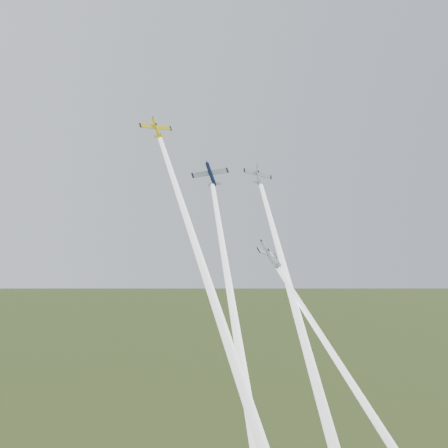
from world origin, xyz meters
The scene contains 8 objects.
plane_yellow centered at (-10.83, 3.84, 112.74)m, with size 7.47×7.41×1.17m, color yellow, non-canonical shape.
smoke_trail_yellow centered at (-12.89, -20.15, 79.08)m, with size 2.13×2.13×76.38m, color white, non-canonical shape.
plane_navy centered at (1.69, 1.39, 103.37)m, with size 8.50×8.44×1.33m, color #0B1532, non-canonical shape.
smoke_trail_navy centered at (-6.76, -19.10, 72.40)m, with size 2.13×2.13×69.77m, color white, non-canonical shape.
plane_silver_right centered at (15.13, 1.06, 104.10)m, with size 7.26×7.20×1.14m, color #A5ADB3, non-canonical shape.
smoke_trail_silver_right centered at (8.81, -17.80, 76.28)m, with size 2.13×2.13×62.00m, color white, non-canonical shape.
plane_silver_low centered at (6.96, -12.49, 85.56)m, with size 8.29×8.22×1.30m, color #AAB3B9, non-canonical shape.
smoke_trail_silver_low centered at (14.97, -30.70, 57.75)m, with size 2.13×2.13×61.98m, color white, non-canonical shape.
Camera 1 is at (-69.45, -102.03, 88.90)m, focal length 45.00 mm.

